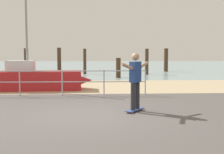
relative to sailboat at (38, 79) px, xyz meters
name	(u,v)px	position (x,y,z in m)	size (l,w,h in m)	color
ground_plane	(94,124)	(2.75, -6.56, -0.52)	(24.00, 10.00, 0.04)	#514C49
beach_strip	(96,86)	(2.75, 1.44, -0.52)	(24.00, 6.00, 0.04)	tan
sea_surface	(97,65)	(2.75, 29.44, -0.52)	(72.00, 50.00, 0.04)	#849EA3
railing_fence	(41,79)	(0.55, -1.96, 0.18)	(8.53, 0.05, 1.05)	#9EA0A5
sailboat	(38,79)	(0.00, 0.00, 0.00)	(5.00, 1.62, 4.41)	#B21E23
skateboard	(135,110)	(3.94, -5.25, -0.45)	(0.65, 0.75, 0.08)	#334C8C
skateboarder	(135,78)	(3.94, -5.25, 0.50)	(0.97, 1.19, 1.65)	#26262B
groyne_post_0	(26,61)	(-3.43, 11.52, 0.58)	(0.38, 0.38, 2.20)	#422D1E
groyne_post_1	(59,60)	(-0.85, 13.59, 0.64)	(0.37, 0.37, 2.31)	#422D1E
groyne_post_2	(85,61)	(1.72, 10.64, 0.56)	(0.26, 0.26, 2.16)	#422D1E
groyne_post_3	(118,68)	(4.29, 6.56, 0.20)	(0.34, 0.34, 1.43)	#422D1E
groyne_post_4	(147,62)	(6.86, 9.60, 0.55)	(0.29, 0.29, 2.14)	#422D1E
groyne_post_5	(166,60)	(9.44, 13.58, 0.61)	(0.39, 0.39, 2.25)	#422D1E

